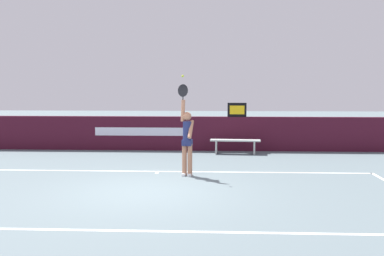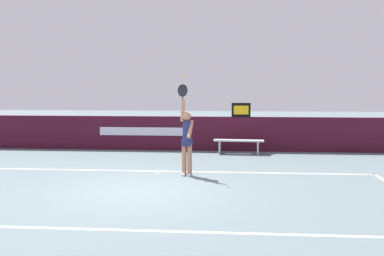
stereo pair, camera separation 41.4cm
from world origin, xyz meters
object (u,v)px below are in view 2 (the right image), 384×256
(speed_display, at_px, (241,110))
(tennis_player, at_px, (187,138))
(tennis_ball, at_px, (182,76))
(courtside_bench_near, at_px, (239,143))

(speed_display, bearing_deg, tennis_player, -109.37)
(tennis_ball, bearing_deg, courtside_bench_near, 67.91)
(speed_display, xyz_separation_m, tennis_player, (-1.60, -4.55, -0.49))
(speed_display, distance_m, tennis_player, 4.85)
(speed_display, xyz_separation_m, courtside_bench_near, (-0.09, -0.74, -1.14))
(speed_display, height_order, tennis_ball, tennis_ball)
(speed_display, relative_size, tennis_player, 0.28)
(tennis_player, height_order, tennis_ball, tennis_ball)
(tennis_ball, bearing_deg, speed_display, 70.12)
(tennis_ball, height_order, courtside_bench_near, tennis_ball)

